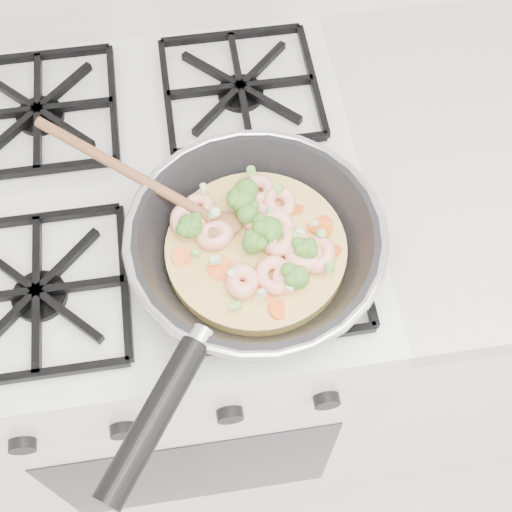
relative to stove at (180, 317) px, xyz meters
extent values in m
cube|color=silver|center=(0.00, 0.00, -0.01)|extent=(0.60, 0.60, 0.90)
cube|color=black|center=(0.00, -0.30, -0.01)|extent=(0.48, 0.00, 0.40)
cube|color=black|center=(0.00, 0.00, 0.45)|extent=(0.56, 0.56, 0.02)
torus|color=#B9B8C0|center=(0.13, -0.15, 0.52)|extent=(0.32, 0.32, 0.01)
cylinder|color=black|center=(-0.01, -0.35, 0.52)|extent=(0.13, 0.18, 0.03)
cylinder|color=#DFBB61|center=(0.13, -0.15, 0.49)|extent=(0.23, 0.23, 0.02)
ellipsoid|color=brown|center=(0.09, -0.12, 0.50)|extent=(0.07, 0.06, 0.02)
cylinder|color=brown|center=(-0.02, -0.03, 0.53)|extent=(0.22, 0.17, 0.05)
torus|color=#FFB196|center=(0.17, -0.09, 0.50)|extent=(0.07, 0.06, 0.03)
torus|color=#FFB196|center=(0.15, -0.07, 0.50)|extent=(0.06, 0.06, 0.02)
torus|color=#FFB196|center=(0.19, -0.18, 0.50)|extent=(0.05, 0.06, 0.03)
torus|color=#FFB196|center=(0.18, -0.16, 0.50)|extent=(0.07, 0.07, 0.03)
torus|color=#FFB196|center=(0.14, -0.11, 0.50)|extent=(0.06, 0.06, 0.03)
torus|color=#FFB196|center=(0.05, -0.10, 0.50)|extent=(0.06, 0.06, 0.02)
torus|color=#FFB196|center=(0.08, -0.13, 0.50)|extent=(0.05, 0.05, 0.02)
torus|color=#FFB196|center=(0.10, -0.20, 0.50)|extent=(0.06, 0.06, 0.03)
torus|color=#FFB196|center=(0.16, -0.15, 0.50)|extent=(0.05, 0.05, 0.03)
torus|color=#FFB196|center=(0.14, -0.20, 0.50)|extent=(0.06, 0.06, 0.02)
torus|color=#FFB196|center=(0.16, -0.13, 0.50)|extent=(0.07, 0.07, 0.03)
torus|color=#FFB196|center=(0.06, -0.09, 0.50)|extent=(0.07, 0.07, 0.02)
torus|color=#FFB196|center=(0.20, -0.18, 0.50)|extent=(0.07, 0.07, 0.03)
torus|color=#FFB196|center=(0.16, -0.20, 0.50)|extent=(0.07, 0.07, 0.03)
ellipsoid|color=#4F882C|center=(0.13, -0.08, 0.52)|extent=(0.04, 0.04, 0.03)
ellipsoid|color=#4F882C|center=(0.12, -0.11, 0.51)|extent=(0.04, 0.04, 0.03)
ellipsoid|color=#4F882C|center=(0.12, -0.15, 0.51)|extent=(0.04, 0.04, 0.03)
ellipsoid|color=#4F882C|center=(0.15, -0.14, 0.52)|extent=(0.05, 0.05, 0.03)
ellipsoid|color=#4F882C|center=(0.05, -0.12, 0.52)|extent=(0.04, 0.04, 0.03)
ellipsoid|color=#4F882C|center=(0.17, -0.21, 0.51)|extent=(0.04, 0.04, 0.03)
ellipsoid|color=#4F882C|center=(0.12, -0.09, 0.52)|extent=(0.04, 0.04, 0.03)
ellipsoid|color=#4F882C|center=(0.19, -0.17, 0.51)|extent=(0.04, 0.04, 0.03)
cylinder|color=orange|center=(0.19, -0.16, 0.50)|extent=(0.03, 0.03, 0.01)
cylinder|color=orange|center=(0.07, -0.11, 0.50)|extent=(0.04, 0.04, 0.01)
cylinder|color=orange|center=(0.14, -0.24, 0.50)|extent=(0.04, 0.04, 0.01)
cylinder|color=orange|center=(0.18, -0.10, 0.50)|extent=(0.04, 0.04, 0.01)
cylinder|color=orange|center=(0.13, -0.21, 0.50)|extent=(0.03, 0.03, 0.00)
cylinder|color=orange|center=(0.22, -0.16, 0.50)|extent=(0.03, 0.03, 0.01)
cylinder|color=orange|center=(0.08, -0.17, 0.50)|extent=(0.04, 0.04, 0.01)
cylinder|color=orange|center=(0.21, -0.13, 0.50)|extent=(0.04, 0.04, 0.01)
cylinder|color=orange|center=(0.21, -0.13, 0.50)|extent=(0.05, 0.05, 0.01)
cylinder|color=orange|center=(0.04, -0.15, 0.50)|extent=(0.03, 0.03, 0.01)
cylinder|color=#6BBC4B|center=(0.17, -0.08, 0.52)|extent=(0.01, 0.01, 0.01)
cylinder|color=#BFDE9D|center=(0.07, -0.07, 0.52)|extent=(0.01, 0.01, 0.01)
cylinder|color=#BFDE9D|center=(0.20, -0.14, 0.52)|extent=(0.01, 0.01, 0.01)
cylinder|color=#BFDE9D|center=(0.07, -0.17, 0.52)|extent=(0.01, 0.01, 0.01)
cylinder|color=#6BBC4B|center=(0.15, -0.11, 0.52)|extent=(0.01, 0.01, 0.01)
cylinder|color=#6BBC4B|center=(0.09, -0.23, 0.51)|extent=(0.01, 0.01, 0.01)
cylinder|color=#BFDE9D|center=(0.12, -0.23, 0.52)|extent=(0.01, 0.01, 0.01)
cylinder|color=#BFDE9D|center=(0.08, -0.17, 0.51)|extent=(0.01, 0.01, 0.01)
cylinder|color=#BFDE9D|center=(0.15, -0.15, 0.52)|extent=(0.01, 0.01, 0.01)
cylinder|color=#6BBC4B|center=(0.21, -0.20, 0.52)|extent=(0.01, 0.01, 0.01)
cylinder|color=#BFDE9D|center=(0.09, -0.19, 0.52)|extent=(0.01, 0.01, 0.01)
cylinder|color=#BFDE9D|center=(0.18, -0.14, 0.51)|extent=(0.01, 0.01, 0.01)
cylinder|color=#6BBC4B|center=(0.18, -0.16, 0.52)|extent=(0.01, 0.01, 0.01)
cylinder|color=#6BBC4B|center=(0.05, -0.16, 0.52)|extent=(0.01, 0.01, 0.01)
cylinder|color=#6BBC4B|center=(0.21, -0.15, 0.52)|extent=(0.01, 0.01, 0.01)
cylinder|color=#BFDE9D|center=(0.16, -0.22, 0.51)|extent=(0.01, 0.01, 0.01)
cylinder|color=#BFDE9D|center=(0.08, -0.11, 0.52)|extent=(0.01, 0.01, 0.01)
cylinder|color=#6BBC4B|center=(0.14, -0.05, 0.52)|extent=(0.01, 0.01, 0.01)
camera|label=1|loc=(0.07, -0.57, 1.24)|focal=48.52mm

